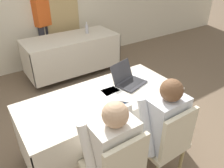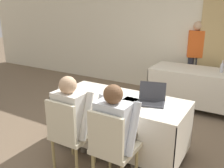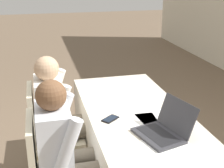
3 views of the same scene
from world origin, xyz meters
name	(u,v)px [view 3 (image 3 of 3)]	position (x,y,z in m)	size (l,w,h in m)	color
conference_table_near	(136,131)	(0.00, 0.00, 0.57)	(1.75, 0.78, 0.75)	beige
laptop	(164,130)	(0.41, 0.06, 0.79)	(0.40, 0.39, 0.23)	#333338
cell_phone	(110,119)	(0.09, -0.24, 0.75)	(0.14, 0.15, 0.01)	black
paper_beside_laptop	(137,120)	(0.15, -0.04, 0.75)	(0.23, 0.31, 0.00)	white
paper_centre_table	(156,116)	(0.12, 0.12, 0.75)	(0.24, 0.31, 0.00)	white
paper_left_edge	(167,145)	(0.53, 0.04, 0.75)	(0.23, 0.31, 0.00)	white
chair_near_left	(48,131)	(-0.29, -0.70, 0.50)	(0.44, 0.44, 0.91)	tan
person_checkered_shirt	(59,113)	(-0.29, -0.59, 0.66)	(0.50, 0.52, 1.17)	#665B4C
person_white_shirt	(67,149)	(0.29, -0.59, 0.66)	(0.50, 0.52, 1.17)	#665B4C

